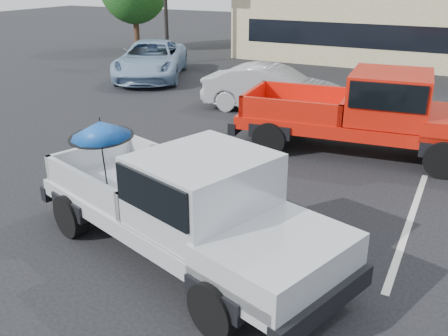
# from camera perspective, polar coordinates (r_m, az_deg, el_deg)

# --- Properties ---
(ground) EXTENTS (90.00, 90.00, 0.00)m
(ground) POSITION_cam_1_polar(r_m,az_deg,el_deg) (8.88, -0.96, -7.50)
(ground) COLOR black
(ground) RESTS_ON ground
(stripe_left) EXTENTS (0.12, 5.00, 0.01)m
(stripe_left) POSITION_cam_1_polar(r_m,az_deg,el_deg) (11.88, -9.33, 0.02)
(stripe_left) COLOR silver
(stripe_left) RESTS_ON ground
(stripe_right) EXTENTS (0.12, 5.00, 0.01)m
(stripe_right) POSITION_cam_1_polar(r_m,az_deg,el_deg) (9.88, 20.44, -5.79)
(stripe_right) COLOR silver
(stripe_right) RESTS_ON ground
(silver_pickup) EXTENTS (6.02, 3.66, 2.06)m
(silver_pickup) POSITION_cam_1_polar(r_m,az_deg,el_deg) (7.59, -3.68, -3.97)
(silver_pickup) COLOR black
(silver_pickup) RESTS_ON ground
(red_pickup) EXTENTS (6.50, 2.80, 2.08)m
(red_pickup) POSITION_cam_1_polar(r_m,az_deg,el_deg) (12.85, 17.39, 6.32)
(red_pickup) COLOR black
(red_pickup) RESTS_ON ground
(silver_sedan) EXTENTS (4.60, 1.95, 1.48)m
(silver_sedan) POSITION_cam_1_polar(r_m,az_deg,el_deg) (16.50, 5.54, 9.02)
(silver_sedan) COLOR #9EA0A5
(silver_sedan) RESTS_ON ground
(blue_suv) EXTENTS (4.70, 6.16, 1.55)m
(blue_suv) POSITION_cam_1_polar(r_m,az_deg,el_deg) (21.84, -8.32, 12.12)
(blue_suv) COLOR #7C9AB9
(blue_suv) RESTS_ON ground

